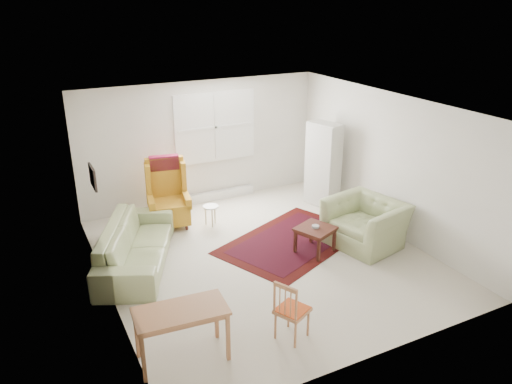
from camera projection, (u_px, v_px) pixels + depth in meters
name	position (u px, v px, depth m)	size (l,w,h in m)	color
room	(260.00, 182.00, 7.97)	(5.04, 5.54, 2.51)	beige
rug	(292.00, 241.00, 8.76)	(2.53, 1.63, 0.03)	black
sofa	(136.00, 237.00, 7.88)	(2.35, 0.92, 0.95)	#939F6A
armchair	(366.00, 219.00, 8.51)	(1.21, 1.06, 0.95)	#939F6A
wingback_chair	(168.00, 194.00, 9.14)	(0.74, 0.78, 1.28)	#BF851D
coffee_table	(315.00, 240.00, 8.33)	(0.56, 0.56, 0.46)	#421C14
stool	(211.00, 215.00, 9.33)	(0.29, 0.29, 0.39)	white
cabinet	(323.00, 165.00, 10.03)	(0.36, 0.68, 1.71)	silver
desk	(182.00, 334.00, 5.84)	(1.07, 0.54, 0.68)	#AF7146
desk_chair	(292.00, 309.00, 6.18)	(0.37, 0.37, 0.84)	#AF7146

